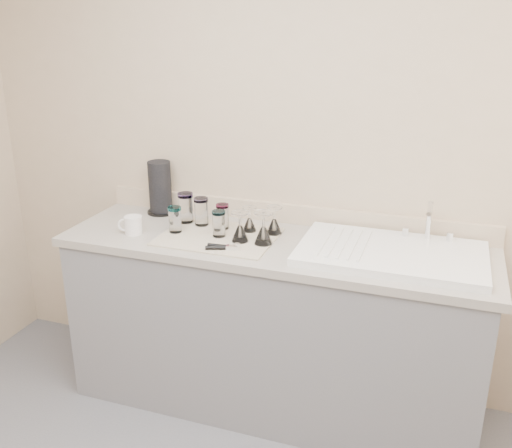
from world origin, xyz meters
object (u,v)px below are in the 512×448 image
at_px(goblet_back_left, 249,223).
at_px(paper_towel_roll, 160,188).
at_px(tumbler_purple, 223,216).
at_px(goblet_front_left, 240,231).
at_px(can_opener, 223,247).
at_px(tumbler_cyan, 201,211).
at_px(goblet_front_right, 263,233).
at_px(tumbler_magenta, 175,219).
at_px(goblet_back_right, 274,224).
at_px(white_mug, 133,225).
at_px(tumbler_teal, 186,207).
at_px(sink_unit, 392,253).
at_px(tumbler_lavender, 219,223).

xyz_separation_m(goblet_back_left, paper_towel_roll, (-0.56, 0.12, 0.09)).
height_order(tumbler_purple, goblet_front_left, goblet_front_left).
bearing_deg(can_opener, tumbler_cyan, 130.33).
height_order(goblet_front_left, goblet_front_right, goblet_front_right).
bearing_deg(tumbler_cyan, tumbler_magenta, -120.56).
height_order(goblet_back_right, white_mug, goblet_back_right).
relative_size(tumbler_cyan, can_opener, 0.94).
xyz_separation_m(goblet_back_right, goblet_front_right, (-0.01, -0.14, 0.01)).
distance_m(goblet_back_left, goblet_front_right, 0.18).
bearing_deg(tumbler_magenta, paper_towel_roll, 129.89).
xyz_separation_m(tumbler_cyan, goblet_back_left, (0.26, -0.00, -0.03)).
height_order(tumbler_teal, goblet_back_right, tumbler_teal).
bearing_deg(sink_unit, tumbler_cyan, 175.07).
bearing_deg(sink_unit, goblet_front_left, -174.97).
xyz_separation_m(goblet_front_left, goblet_front_right, (0.11, 0.01, 0.00)).
bearing_deg(white_mug, tumbler_cyan, 36.58).
distance_m(tumbler_lavender, goblet_front_right, 0.23).
relative_size(goblet_back_left, paper_towel_roll, 0.43).
distance_m(goblet_back_left, can_opener, 0.27).
height_order(tumbler_teal, tumbler_magenta, tumbler_teal).
bearing_deg(paper_towel_roll, can_opener, -36.66).
distance_m(goblet_back_right, paper_towel_roll, 0.70).
bearing_deg(goblet_back_left, goblet_back_right, 3.19).
bearing_deg(goblet_back_left, goblet_front_right, -49.28).
bearing_deg(tumbler_teal, can_opener, -41.13).
bearing_deg(white_mug, tumbler_lavender, 11.58).
bearing_deg(can_opener, tumbler_teal, 138.87).
bearing_deg(goblet_back_right, tumbler_lavender, -152.43).
relative_size(tumbler_cyan, goblet_back_right, 1.05).
bearing_deg(tumbler_teal, goblet_front_left, -23.85).
bearing_deg(goblet_back_left, white_mug, -159.11).
bearing_deg(tumbler_teal, tumbler_magenta, -84.78).
bearing_deg(goblet_front_left, goblet_back_right, 51.12).
bearing_deg(tumbler_magenta, can_opener, -22.94).
bearing_deg(tumbler_magenta, goblet_back_right, 16.92).
xyz_separation_m(tumbler_purple, white_mug, (-0.40, -0.19, -0.03)).
distance_m(tumbler_teal, tumbler_lavender, 0.27).
xyz_separation_m(sink_unit, white_mug, (-1.24, -0.12, 0.03)).
xyz_separation_m(tumbler_purple, goblet_back_left, (0.14, 0.01, -0.02)).
bearing_deg(goblet_front_right, tumbler_lavender, 175.17).
bearing_deg(tumbler_teal, paper_towel_roll, 151.57).
height_order(tumbler_teal, goblet_front_left, tumbler_teal).
bearing_deg(tumbler_cyan, goblet_front_left, -28.72).
height_order(goblet_back_right, goblet_front_right, goblet_front_right).
distance_m(goblet_front_right, white_mug, 0.66).
xyz_separation_m(white_mug, paper_towel_roll, (-0.02, 0.33, 0.10)).
height_order(tumbler_magenta, can_opener, tumbler_magenta).
xyz_separation_m(tumbler_teal, white_mug, (-0.18, -0.22, -0.04)).
distance_m(can_opener, white_mug, 0.51).
bearing_deg(paper_towel_roll, tumbler_purple, -18.05).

